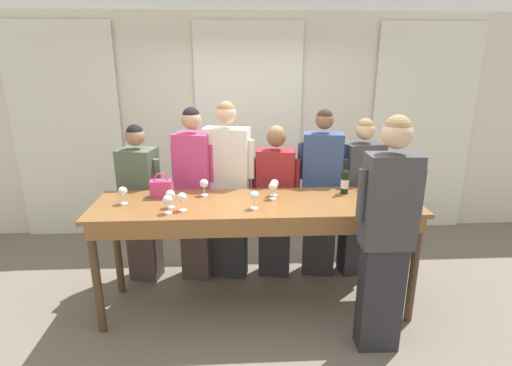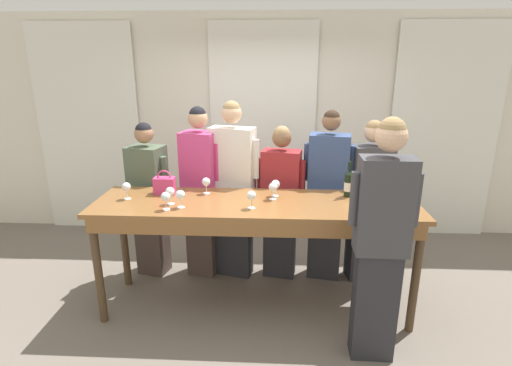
{
  "view_description": "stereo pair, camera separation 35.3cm",
  "coord_description": "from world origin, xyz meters",
  "px_view_note": "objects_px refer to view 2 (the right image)",
  "views": [
    {
      "loc": [
        -0.18,
        -3.29,
        2.25
      ],
      "look_at": [
        0.0,
        0.08,
        1.2
      ],
      "focal_mm": 28.0,
      "sensor_mm": 36.0,
      "label": 1
    },
    {
      "loc": [
        0.17,
        -3.29,
        2.25
      ],
      "look_at": [
        0.0,
        0.08,
        1.2
      ],
      "focal_mm": 28.0,
      "sensor_mm": 36.0,
      "label": 2
    }
  ],
  "objects_px": {
    "wine_glass_center_mid": "(275,185)",
    "wine_glass_back_right": "(180,195)",
    "wine_bottle": "(348,184)",
    "wine_glass_by_bottle": "(166,197)",
    "wine_glass_front_left": "(206,182)",
    "wine_glass_front_right": "(370,182)",
    "handbag": "(165,185)",
    "guest_olive_jacket": "(149,199)",
    "wine_glass_center_left": "(391,193)",
    "wine_glass_near_host": "(370,188)",
    "tasting_bar": "(255,215)",
    "guest_cream_sweater": "(233,190)",
    "host_pouring": "(381,240)",
    "guest_navy_coat": "(327,196)",
    "wine_glass_center_right": "(170,192)",
    "guest_striped_shirt": "(281,202)",
    "wine_glass_back_left": "(273,188)",
    "guest_pink_top": "(201,192)",
    "wine_glass_back_mid": "(126,187)",
    "guest_beige_cap": "(368,201)",
    "wine_glass_front_mid": "(251,196)"
  },
  "relations": [
    {
      "from": "handbag",
      "to": "wine_glass_front_left",
      "type": "bearing_deg",
      "value": 3.23
    },
    {
      "from": "host_pouring",
      "to": "guest_cream_sweater",
      "type": "bearing_deg",
      "value": 135.08
    },
    {
      "from": "handbag",
      "to": "wine_glass_by_bottle",
      "type": "relative_size",
      "value": 1.47
    },
    {
      "from": "wine_glass_front_right",
      "to": "wine_glass_center_right",
      "type": "xyz_separation_m",
      "value": [
        -1.78,
        -0.38,
        -0.0
      ]
    },
    {
      "from": "wine_glass_by_bottle",
      "to": "handbag",
      "type": "bearing_deg",
      "value": 106.51
    },
    {
      "from": "wine_bottle",
      "to": "wine_glass_center_mid",
      "type": "distance_m",
      "value": 0.66
    },
    {
      "from": "wine_glass_center_mid",
      "to": "guest_pink_top",
      "type": "distance_m",
      "value": 0.91
    },
    {
      "from": "wine_glass_back_right",
      "to": "guest_pink_top",
      "type": "xyz_separation_m",
      "value": [
        0.02,
        0.76,
        -0.23
      ]
    },
    {
      "from": "tasting_bar",
      "to": "guest_cream_sweater",
      "type": "xyz_separation_m",
      "value": [
        -0.26,
        0.62,
        0.03
      ]
    },
    {
      "from": "tasting_bar",
      "to": "wine_glass_center_right",
      "type": "bearing_deg",
      "value": -175.14
    },
    {
      "from": "wine_glass_back_right",
      "to": "wine_glass_by_bottle",
      "type": "distance_m",
      "value": 0.12
    },
    {
      "from": "wine_bottle",
      "to": "wine_glass_front_mid",
      "type": "bearing_deg",
      "value": -157.71
    },
    {
      "from": "tasting_bar",
      "to": "guest_cream_sweater",
      "type": "height_order",
      "value": "guest_cream_sweater"
    },
    {
      "from": "wine_glass_center_right",
      "to": "guest_navy_coat",
      "type": "xyz_separation_m",
      "value": [
        1.43,
        0.68,
        -0.25
      ]
    },
    {
      "from": "wine_glass_front_left",
      "to": "wine_glass_front_right",
      "type": "xyz_separation_m",
      "value": [
        1.52,
        0.08,
        0.0
      ]
    },
    {
      "from": "wine_glass_back_left",
      "to": "wine_glass_center_right",
      "type": "bearing_deg",
      "value": -169.22
    },
    {
      "from": "wine_glass_front_left",
      "to": "wine_glass_by_bottle",
      "type": "height_order",
      "value": "same"
    },
    {
      "from": "wine_bottle",
      "to": "wine_glass_by_bottle",
      "type": "height_order",
      "value": "wine_bottle"
    },
    {
      "from": "handbag",
      "to": "wine_glass_front_right",
      "type": "relative_size",
      "value": 1.47
    },
    {
      "from": "handbag",
      "to": "guest_olive_jacket",
      "type": "height_order",
      "value": "guest_olive_jacket"
    },
    {
      "from": "guest_striped_shirt",
      "to": "wine_glass_back_left",
      "type": "bearing_deg",
      "value": -98.66
    },
    {
      "from": "wine_glass_center_left",
      "to": "wine_glass_near_host",
      "type": "xyz_separation_m",
      "value": [
        -0.15,
        0.12,
        0.0
      ]
    },
    {
      "from": "wine_glass_back_mid",
      "to": "guest_navy_coat",
      "type": "xyz_separation_m",
      "value": [
        1.85,
        0.57,
        -0.25
      ]
    },
    {
      "from": "wine_glass_center_mid",
      "to": "wine_glass_center_right",
      "type": "distance_m",
      "value": 0.94
    },
    {
      "from": "wine_glass_back_left",
      "to": "host_pouring",
      "type": "xyz_separation_m",
      "value": [
        0.79,
        -0.69,
        -0.16
      ]
    },
    {
      "from": "wine_glass_back_right",
      "to": "wine_glass_center_mid",
      "type": "bearing_deg",
      "value": 22.79
    },
    {
      "from": "wine_glass_front_right",
      "to": "wine_glass_by_bottle",
      "type": "relative_size",
      "value": 1.0
    },
    {
      "from": "guest_olive_jacket",
      "to": "wine_glass_front_mid",
      "type": "bearing_deg",
      "value": -33.71
    },
    {
      "from": "wine_glass_front_right",
      "to": "wine_glass_by_bottle",
      "type": "distance_m",
      "value": 1.85
    },
    {
      "from": "host_pouring",
      "to": "guest_navy_coat",
      "type": "bearing_deg",
      "value": 101.22
    },
    {
      "from": "wine_glass_front_right",
      "to": "wine_glass_by_bottle",
      "type": "bearing_deg",
      "value": -164.0
    },
    {
      "from": "guest_olive_jacket",
      "to": "wine_glass_near_host",
      "type": "bearing_deg",
      "value": -12.66
    },
    {
      "from": "wine_glass_center_right",
      "to": "wine_glass_center_left",
      "type": "bearing_deg",
      "value": 2.47
    },
    {
      "from": "tasting_bar",
      "to": "guest_olive_jacket",
      "type": "xyz_separation_m",
      "value": [
        -1.15,
        0.62,
        -0.09
      ]
    },
    {
      "from": "wine_glass_by_bottle",
      "to": "wine_glass_center_left",
      "type": "bearing_deg",
      "value": 6.5
    },
    {
      "from": "guest_beige_cap",
      "to": "guest_navy_coat",
      "type": "bearing_deg",
      "value": 180.0
    },
    {
      "from": "wine_glass_center_mid",
      "to": "wine_glass_back_right",
      "type": "height_order",
      "value": "same"
    },
    {
      "from": "wine_glass_center_mid",
      "to": "guest_cream_sweater",
      "type": "bearing_deg",
      "value": 135.72
    },
    {
      "from": "wine_glass_center_right",
      "to": "guest_navy_coat",
      "type": "bearing_deg",
      "value": 25.41
    },
    {
      "from": "wine_glass_back_right",
      "to": "guest_pink_top",
      "type": "bearing_deg",
      "value": 88.15
    },
    {
      "from": "wine_glass_by_bottle",
      "to": "host_pouring",
      "type": "height_order",
      "value": "host_pouring"
    },
    {
      "from": "guest_beige_cap",
      "to": "host_pouring",
      "type": "bearing_deg",
      "value": -98.34
    },
    {
      "from": "wine_glass_front_mid",
      "to": "guest_pink_top",
      "type": "relative_size",
      "value": 0.09
    },
    {
      "from": "wine_bottle",
      "to": "wine_glass_front_mid",
      "type": "xyz_separation_m",
      "value": [
        -0.86,
        -0.35,
        -0.01
      ]
    },
    {
      "from": "wine_glass_front_left",
      "to": "wine_glass_near_host",
      "type": "relative_size",
      "value": 1.0
    },
    {
      "from": "wine_glass_by_bottle",
      "to": "guest_navy_coat",
      "type": "bearing_deg",
      "value": 29.57
    },
    {
      "from": "wine_glass_front_right",
      "to": "wine_glass_back_right",
      "type": "height_order",
      "value": "same"
    },
    {
      "from": "tasting_bar",
      "to": "wine_glass_center_right",
      "type": "xyz_separation_m",
      "value": [
        -0.73,
        -0.06,
        0.22
      ]
    },
    {
      "from": "wine_glass_center_right",
      "to": "host_pouring",
      "type": "xyz_separation_m",
      "value": [
        1.67,
        -0.52,
        -0.16
      ]
    },
    {
      "from": "wine_glass_back_right",
      "to": "guest_beige_cap",
      "type": "relative_size",
      "value": 0.09
    }
  ]
}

